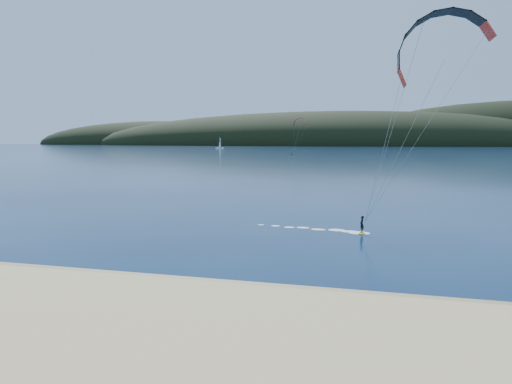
# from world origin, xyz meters

# --- Properties ---
(ground) EXTENTS (1800.00, 1800.00, 0.00)m
(ground) POSITION_xyz_m (0.00, 0.00, 0.00)
(ground) COLOR #071B39
(ground) RESTS_ON ground
(wet_sand) EXTENTS (220.00, 2.50, 0.10)m
(wet_sand) POSITION_xyz_m (0.00, 4.50, 0.05)
(wet_sand) COLOR #826A4C
(wet_sand) RESTS_ON ground
(headland) EXTENTS (1200.00, 310.00, 140.00)m
(headland) POSITION_xyz_m (0.63, 745.28, 0.00)
(headland) COLOR black
(headland) RESTS_ON ground
(kitesurfer_near) EXTENTS (19.81, 9.63, 17.51)m
(kitesurfer_near) POSITION_xyz_m (15.20, 15.67, 13.60)
(kitesurfer_near) COLOR #B0E11A
(kitesurfer_near) RESTS_ON ground
(kitesurfer_far) EXTENTS (9.24, 7.33, 17.73)m
(kitesurfer_far) POSITION_xyz_m (-21.43, 201.41, 15.55)
(kitesurfer_far) COLOR #B0E11A
(kitesurfer_far) RESTS_ON ground
(sailboat) EXTENTS (8.18, 5.36, 11.83)m
(sailboat) POSITION_xyz_m (-130.85, 402.83, 0.87)
(sailboat) COLOR white
(sailboat) RESTS_ON ground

